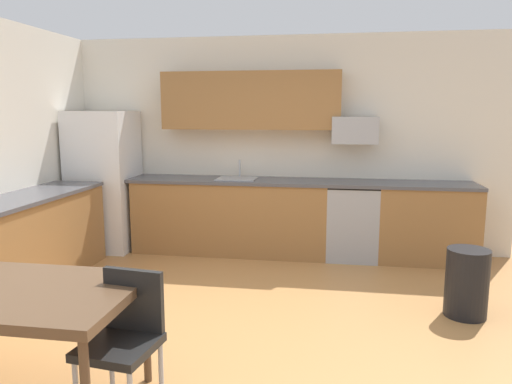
# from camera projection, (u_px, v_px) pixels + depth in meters

# --- Properties ---
(ground_plane) EXTENTS (12.00, 12.00, 0.00)m
(ground_plane) POSITION_uv_depth(u_px,v_px,m) (236.00, 335.00, 3.88)
(ground_plane) COLOR #B77F47
(wall_back) EXTENTS (5.80, 0.10, 2.70)m
(wall_back) POSITION_uv_depth(u_px,v_px,m) (277.00, 144.00, 6.24)
(wall_back) COLOR silver
(wall_back) RESTS_ON ground
(cabinet_run_back) EXTENTS (2.42, 0.60, 0.90)m
(cabinet_run_back) POSITION_uv_depth(u_px,v_px,m) (230.00, 217.00, 6.13)
(cabinet_run_back) COLOR olive
(cabinet_run_back) RESTS_ON ground
(cabinet_run_back_right) EXTENTS (1.13, 0.60, 0.90)m
(cabinet_run_back_right) POSITION_uv_depth(u_px,v_px,m) (426.00, 224.00, 5.75)
(cabinet_run_back_right) COLOR olive
(cabinet_run_back_right) RESTS_ON ground
(cabinet_run_left) EXTENTS (0.60, 2.00, 0.90)m
(cabinet_run_left) POSITION_uv_depth(u_px,v_px,m) (31.00, 242.00, 4.95)
(cabinet_run_left) COLOR olive
(cabinet_run_left) RESTS_ON ground
(countertop_back) EXTENTS (4.80, 0.64, 0.04)m
(countertop_back) POSITION_uv_depth(u_px,v_px,m) (273.00, 181.00, 5.97)
(countertop_back) COLOR #4C4C51
(countertop_back) RESTS_ON cabinet_run_back
(countertop_left) EXTENTS (0.64, 2.00, 0.04)m
(countertop_left) POSITION_uv_depth(u_px,v_px,m) (27.00, 197.00, 4.87)
(countertop_left) COLOR #4C4C51
(countertop_left) RESTS_ON cabinet_run_left
(upper_cabinets_back) EXTENTS (2.20, 0.34, 0.70)m
(upper_cabinets_back) POSITION_uv_depth(u_px,v_px,m) (251.00, 101.00, 5.98)
(upper_cabinets_back) COLOR olive
(refrigerator) EXTENTS (0.76, 0.70, 1.77)m
(refrigerator) POSITION_uv_depth(u_px,v_px,m) (104.00, 181.00, 6.24)
(refrigerator) COLOR white
(refrigerator) RESTS_ON ground
(oven_range) EXTENTS (0.60, 0.60, 0.91)m
(oven_range) POSITION_uv_depth(u_px,v_px,m) (352.00, 221.00, 5.89)
(oven_range) COLOR #999BA0
(oven_range) RESTS_ON ground
(microwave) EXTENTS (0.54, 0.36, 0.32)m
(microwave) POSITION_uv_depth(u_px,v_px,m) (355.00, 130.00, 5.81)
(microwave) COLOR #9EA0A5
(sink_basin) EXTENTS (0.48, 0.40, 0.14)m
(sink_basin) POSITION_uv_depth(u_px,v_px,m) (237.00, 184.00, 6.05)
(sink_basin) COLOR #A5A8AD
(sink_basin) RESTS_ON countertop_back
(sink_faucet) EXTENTS (0.02, 0.02, 0.24)m
(sink_faucet) POSITION_uv_depth(u_px,v_px,m) (240.00, 169.00, 6.20)
(sink_faucet) COLOR #B2B5BA
(sink_faucet) RESTS_ON countertop_back
(dining_table) EXTENTS (1.40, 0.90, 0.75)m
(dining_table) POSITION_uv_depth(u_px,v_px,m) (15.00, 298.00, 2.84)
(dining_table) COLOR brown
(dining_table) RESTS_ON ground
(chair_near_table) EXTENTS (0.45, 0.45, 0.85)m
(chair_near_table) POSITION_uv_depth(u_px,v_px,m) (125.00, 333.00, 2.81)
(chair_near_table) COLOR black
(chair_near_table) RESTS_ON ground
(trash_bin) EXTENTS (0.36, 0.36, 0.60)m
(trash_bin) POSITION_uv_depth(u_px,v_px,m) (467.00, 283.00, 4.21)
(trash_bin) COLOR black
(trash_bin) RESTS_ON ground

